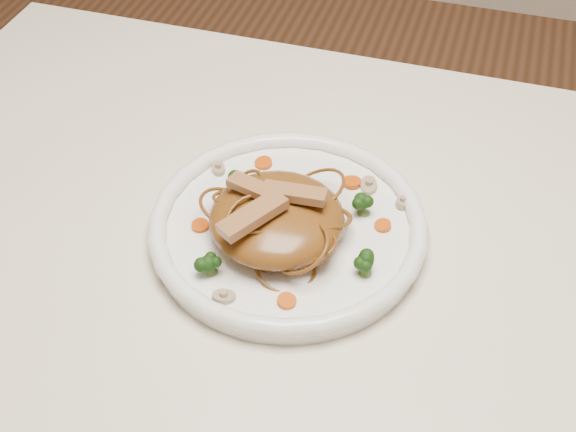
# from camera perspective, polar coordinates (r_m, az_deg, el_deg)

# --- Properties ---
(table) EXTENTS (1.20, 0.80, 0.75)m
(table) POSITION_cam_1_polar(r_m,az_deg,el_deg) (0.86, 3.50, -8.30)
(table) COLOR #ECE1C8
(table) RESTS_ON ground
(plate) EXTENTS (0.36, 0.36, 0.02)m
(plate) POSITION_cam_1_polar(r_m,az_deg,el_deg) (0.80, 0.00, -1.12)
(plate) COLOR white
(plate) RESTS_ON table
(noodle_mound) EXTENTS (0.17, 0.17, 0.05)m
(noodle_mound) POSITION_cam_1_polar(r_m,az_deg,el_deg) (0.77, -0.87, -0.16)
(noodle_mound) COLOR brown
(noodle_mound) RESTS_ON plate
(chicken_a) EXTENTS (0.07, 0.03, 0.01)m
(chicken_a) POSITION_cam_1_polar(r_m,az_deg,el_deg) (0.75, 0.47, 1.76)
(chicken_a) COLOR #A3754D
(chicken_a) RESTS_ON noodle_mound
(chicken_b) EXTENTS (0.06, 0.04, 0.01)m
(chicken_b) POSITION_cam_1_polar(r_m,az_deg,el_deg) (0.76, -2.59, 2.17)
(chicken_b) COLOR #A3754D
(chicken_b) RESTS_ON noodle_mound
(chicken_c) EXTENTS (0.06, 0.07, 0.01)m
(chicken_c) POSITION_cam_1_polar(r_m,az_deg,el_deg) (0.73, -2.70, 0.03)
(chicken_c) COLOR #A3754D
(chicken_c) RESTS_ON noodle_mound
(broccoli_0) EXTENTS (0.03, 0.03, 0.03)m
(broccoli_0) POSITION_cam_1_polar(r_m,az_deg,el_deg) (0.81, 5.90, 0.88)
(broccoli_0) COLOR #1A3C0C
(broccoli_0) RESTS_ON plate
(broccoli_1) EXTENTS (0.03, 0.03, 0.03)m
(broccoli_1) POSITION_cam_1_polar(r_m,az_deg,el_deg) (0.83, -3.99, 2.69)
(broccoli_1) COLOR #1A3C0C
(broccoli_1) RESTS_ON plate
(broccoli_2) EXTENTS (0.04, 0.04, 0.03)m
(broccoli_2) POSITION_cam_1_polar(r_m,az_deg,el_deg) (0.75, -6.00, -3.49)
(broccoli_2) COLOR #1A3C0C
(broccoli_2) RESTS_ON plate
(broccoli_3) EXTENTS (0.03, 0.03, 0.03)m
(broccoli_3) POSITION_cam_1_polar(r_m,az_deg,el_deg) (0.74, 6.01, -3.62)
(broccoli_3) COLOR #1A3C0C
(broccoli_3) RESTS_ON plate
(carrot_0) EXTENTS (0.02, 0.02, 0.00)m
(carrot_0) POSITION_cam_1_polar(r_m,az_deg,el_deg) (0.85, 4.92, 2.60)
(carrot_0) COLOR #D64F07
(carrot_0) RESTS_ON plate
(carrot_1) EXTENTS (0.02, 0.02, 0.00)m
(carrot_1) POSITION_cam_1_polar(r_m,az_deg,el_deg) (0.80, -6.75, -0.74)
(carrot_1) COLOR #D64F07
(carrot_1) RESTS_ON plate
(carrot_2) EXTENTS (0.02, 0.02, 0.00)m
(carrot_2) POSITION_cam_1_polar(r_m,az_deg,el_deg) (0.80, 7.28, -0.74)
(carrot_2) COLOR #D64F07
(carrot_2) RESTS_ON plate
(carrot_3) EXTENTS (0.03, 0.03, 0.00)m
(carrot_3) POSITION_cam_1_polar(r_m,az_deg,el_deg) (0.87, -1.90, 4.07)
(carrot_3) COLOR #D64F07
(carrot_3) RESTS_ON plate
(carrot_4) EXTENTS (0.02, 0.02, 0.00)m
(carrot_4) POSITION_cam_1_polar(r_m,az_deg,el_deg) (0.73, -0.11, -6.53)
(carrot_4) COLOR #D64F07
(carrot_4) RESTS_ON plate
(mushroom_0) EXTENTS (0.03, 0.03, 0.01)m
(mushroom_0) POSITION_cam_1_polar(r_m,az_deg,el_deg) (0.73, -4.94, -6.19)
(mushroom_0) COLOR #C2AF92
(mushroom_0) RESTS_ON plate
(mushroom_1) EXTENTS (0.02, 0.02, 0.01)m
(mushroom_1) POSITION_cam_1_polar(r_m,az_deg,el_deg) (0.83, 8.77, 1.03)
(mushroom_1) COLOR #C2AF92
(mushroom_1) RESTS_ON plate
(mushroom_2) EXTENTS (0.03, 0.03, 0.01)m
(mushroom_2) POSITION_cam_1_polar(r_m,az_deg,el_deg) (0.87, -5.36, 3.63)
(mushroom_2) COLOR #C2AF92
(mushroom_2) RESTS_ON plate
(mushroom_3) EXTENTS (0.03, 0.03, 0.01)m
(mushroom_3) POSITION_cam_1_polar(r_m,az_deg,el_deg) (0.84, 6.22, 2.35)
(mushroom_3) COLOR #C2AF92
(mushroom_3) RESTS_ON plate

